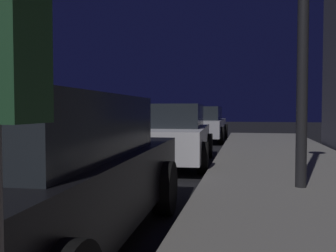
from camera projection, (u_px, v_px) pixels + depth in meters
The scene contains 3 objects.
car_black at pixel (35, 174), 3.34m from camera, with size 2.19×4.64×1.43m.
car_white at pixel (166, 134), 8.91m from camera, with size 2.28×4.26×1.43m.
car_silver at pixel (200, 124), 15.45m from camera, with size 2.14×4.33×1.43m.
Camera 1 is at (4.70, -0.87, 1.30)m, focal length 39.81 mm.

